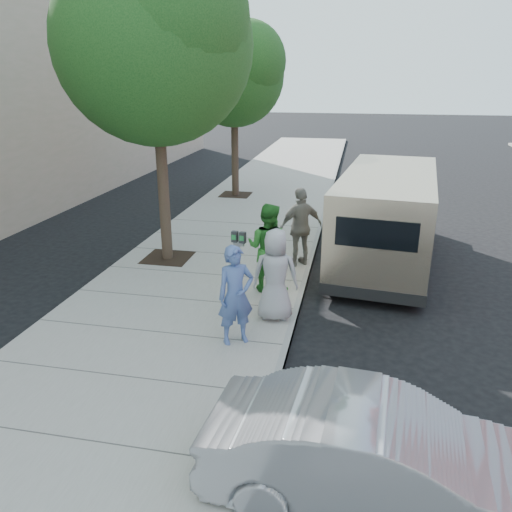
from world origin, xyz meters
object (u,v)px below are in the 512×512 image
(sedan, at_px, (382,459))
(person_striped_polo, at_px, (301,227))
(van, at_px, (386,216))
(tree_far, at_px, (235,71))
(person_gray_shirt, at_px, (275,275))
(tree_near, at_px, (156,37))
(person_green_shirt, at_px, (268,248))
(parking_meter, at_px, (239,250))
(person_officer, at_px, (236,295))

(sedan, bearing_deg, person_striped_polo, 18.11)
(person_striped_polo, bearing_deg, van, 171.06)
(tree_far, bearing_deg, person_gray_shirt, -72.40)
(tree_near, distance_m, person_green_shirt, 5.50)
(tree_far, distance_m, person_gray_shirt, 11.64)
(van, xyz_separation_m, person_striped_polo, (-2.11, -1.01, -0.13))
(parking_meter, xyz_separation_m, person_officer, (0.39, -1.88, -0.17))
(sedan, bearing_deg, person_officer, 42.31)
(person_green_shirt, relative_size, person_gray_shirt, 1.08)
(van, relative_size, sedan, 1.65)
(tree_near, bearing_deg, person_green_shirt, -27.56)
(person_officer, bearing_deg, tree_near, 93.04)
(tree_far, relative_size, person_striped_polo, 3.25)
(tree_near, bearing_deg, person_gray_shirt, -40.93)
(parking_meter, bearing_deg, person_officer, -67.83)
(sedan, distance_m, person_green_shirt, 6.03)
(sedan, xyz_separation_m, person_gray_shirt, (-1.91, 4.20, 0.40))
(tree_far, distance_m, person_striped_polo, 8.97)
(person_striped_polo, bearing_deg, sedan, 69.36)
(tree_far, xyz_separation_m, sedan, (5.24, -14.68, -4.21))
(tree_near, bearing_deg, tree_far, 90.00)
(person_green_shirt, distance_m, person_gray_shirt, 1.41)
(tree_far, relative_size, parking_meter, 4.34)
(person_gray_shirt, height_order, person_striped_polo, person_striped_polo)
(person_officer, bearing_deg, parking_meter, 69.44)
(tree_near, xyz_separation_m, van, (5.57, 1.22, -4.26))
(tree_near, height_order, parking_meter, tree_near)
(tree_far, height_order, sedan, tree_far)
(person_gray_shirt, bearing_deg, sedan, 107.94)
(tree_far, distance_m, person_officer, 12.48)
(person_green_shirt, bearing_deg, tree_near, -16.17)
(van, bearing_deg, person_green_shirt, -127.16)
(tree_far, bearing_deg, person_striped_polo, -64.95)
(person_gray_shirt, bearing_deg, tree_far, -78.94)
(sedan, relative_size, person_striped_polo, 2.04)
(person_gray_shirt, xyz_separation_m, person_striped_polo, (0.13, 3.09, 0.08))
(tree_near, distance_m, parking_meter, 5.35)
(person_green_shirt, bearing_deg, van, -122.41)
(parking_meter, relative_size, sedan, 0.37)
(sedan, distance_m, person_officer, 4.00)
(tree_far, height_order, person_gray_shirt, tree_far)
(sedan, bearing_deg, parking_meter, 33.82)
(van, height_order, person_gray_shirt, van)
(van, xyz_separation_m, person_green_shirt, (-2.63, -2.75, -0.13))
(tree_near, bearing_deg, van, 12.32)
(person_gray_shirt, bearing_deg, tree_near, -47.47)
(van, relative_size, person_green_shirt, 3.37)
(tree_far, bearing_deg, sedan, -70.37)
(person_officer, height_order, person_striped_polo, person_striped_polo)
(person_green_shirt, bearing_deg, person_officer, 98.00)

